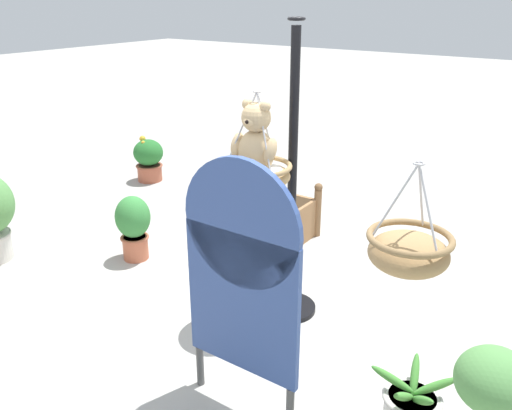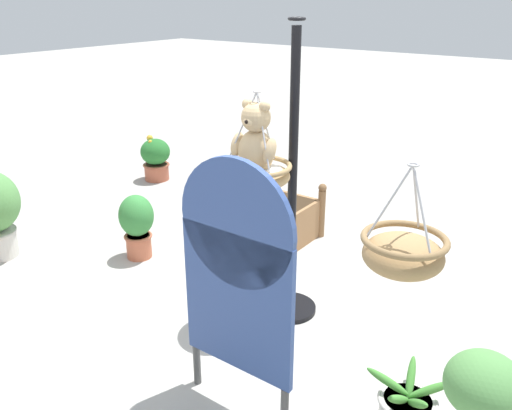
% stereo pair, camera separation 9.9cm
% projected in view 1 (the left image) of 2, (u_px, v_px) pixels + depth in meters
% --- Properties ---
extents(ground_plane, '(40.00, 40.00, 0.00)m').
position_uv_depth(ground_plane, '(255.00, 312.00, 4.39)').
color(ground_plane, '#ADAAA3').
extents(display_pole_central, '(0.44, 0.44, 2.30)m').
position_uv_depth(display_pole_central, '(291.00, 233.00, 4.17)').
color(display_pole_central, black).
rests_on(display_pole_central, ground).
extents(hanging_basket_with_teddy, '(0.51, 0.51, 0.70)m').
position_uv_depth(hanging_basket_with_teddy, '(257.00, 174.00, 3.86)').
color(hanging_basket_with_teddy, tan).
extents(teddy_bear, '(0.37, 0.33, 0.54)m').
position_uv_depth(teddy_bear, '(255.00, 143.00, 3.76)').
color(teddy_bear, tan).
extents(hanging_basket_left_high, '(0.45, 0.45, 0.60)m').
position_uv_depth(hanging_basket_left_high, '(409.00, 251.00, 2.75)').
color(hanging_basket_left_high, '#A37F51').
extents(wooden_planter_box, '(0.71, 0.79, 0.60)m').
position_uv_depth(wooden_planter_box, '(275.00, 219.00, 5.59)').
color(wooden_planter_box, '#9E7047').
rests_on(wooden_planter_box, ground).
extents(potted_plant_tall_leafy, '(0.49, 0.47, 0.42)m').
position_uv_depth(potted_plant_tall_leafy, '(411.00, 408.00, 3.16)').
color(potted_plant_tall_leafy, beige).
rests_on(potted_plant_tall_leafy, ground).
extents(potted_plant_bushy_green, '(0.41, 0.41, 0.62)m').
position_uv_depth(potted_plant_bushy_green, '(149.00, 159.00, 7.35)').
color(potted_plant_bushy_green, '#AD563D').
rests_on(potted_plant_bushy_green, ground).
extents(potted_plant_small_succulent, '(0.34, 0.34, 0.65)m').
position_uv_depth(potted_plant_small_succulent, '(133.00, 225.00, 5.15)').
color(potted_plant_small_succulent, '#BC6042').
rests_on(potted_plant_small_succulent, ground).
extents(display_sign_board, '(0.78, 0.05, 1.65)m').
position_uv_depth(display_sign_board, '(241.00, 272.00, 3.05)').
color(display_sign_board, '#334C8C').
rests_on(display_sign_board, ground).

